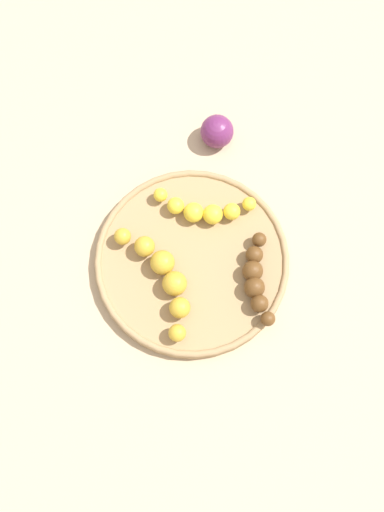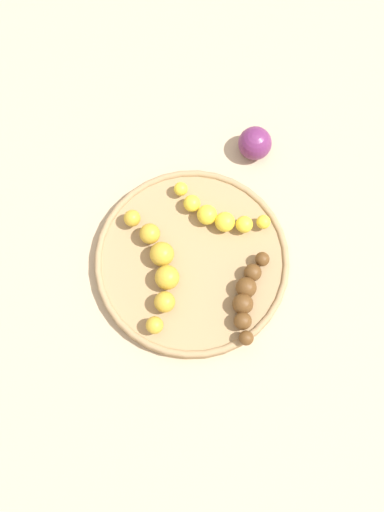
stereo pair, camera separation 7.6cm
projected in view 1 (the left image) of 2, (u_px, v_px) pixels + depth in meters
ground_plane at (192, 263)px, 0.93m from camera, size 2.40×2.40×0.00m
fruit_bowl at (192, 261)px, 0.92m from camera, size 0.29×0.29×0.02m
banana_overripe at (256, 279)px, 0.89m from camera, size 0.12×0.08×0.03m
banana_yellow at (204, 209)px, 0.92m from camera, size 0.11×0.12×0.03m
banana_spotted at (163, 276)px, 0.89m from camera, size 0.19×0.07×0.04m
plum_purple at (217, 131)px, 0.97m from camera, size 0.05×0.05×0.05m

